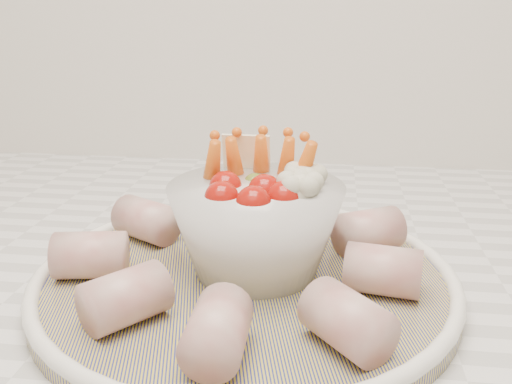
# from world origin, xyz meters

# --- Properties ---
(serving_platter) EXTENTS (0.40, 0.40, 0.02)m
(serving_platter) POSITION_xyz_m (0.07, 1.36, 0.93)
(serving_platter) COLOR navy
(serving_platter) RESTS_ON kitchen_counter
(veggie_bowl) EXTENTS (0.14, 0.14, 0.11)m
(veggie_bowl) POSITION_xyz_m (0.08, 1.37, 0.98)
(veggie_bowl) COLOR silver
(veggie_bowl) RESTS_ON serving_platter
(cured_meat_rolls) EXTENTS (0.29, 0.29, 0.04)m
(cured_meat_rolls) POSITION_xyz_m (0.07, 1.36, 0.95)
(cured_meat_rolls) COLOR #AC534E
(cured_meat_rolls) RESTS_ON serving_platter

